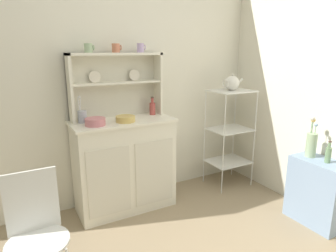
{
  "coord_description": "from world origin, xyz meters",
  "views": [
    {
      "loc": [
        -0.92,
        -1.2,
        1.54
      ],
      "look_at": [
        0.37,
        1.12,
        0.86
      ],
      "focal_mm": 31.57,
      "sensor_mm": 36.0,
      "label": 1
    }
  ],
  "objects_px": {
    "bowl_mixing_large": "(95,122)",
    "porcelain_teapot": "(232,83)",
    "jam_bottle": "(152,108)",
    "hutch_cabinet": "(124,164)",
    "flower_vase": "(311,143)",
    "oil_bottle": "(328,154)",
    "hutch_shelf_unit": "(115,80)",
    "utensil_jar": "(82,116)",
    "bakers_rack": "(230,127)",
    "side_shelf_blue": "(318,192)",
    "cup_sage_0": "(89,48)",
    "wire_chair": "(36,228)"
  },
  "relations": [
    {
      "from": "bowl_mixing_large",
      "to": "porcelain_teapot",
      "type": "bearing_deg",
      "value": 0.11
    },
    {
      "from": "jam_bottle",
      "to": "hutch_cabinet",
      "type": "bearing_deg",
      "value": -166.29
    },
    {
      "from": "hutch_cabinet",
      "to": "flower_vase",
      "type": "xyz_separation_m",
      "value": [
        1.43,
        -0.98,
        0.26
      ]
    },
    {
      "from": "porcelain_teapot",
      "to": "oil_bottle",
      "type": "distance_m",
      "value": 1.2
    },
    {
      "from": "hutch_shelf_unit",
      "to": "utensil_jar",
      "type": "distance_m",
      "value": 0.47
    },
    {
      "from": "jam_bottle",
      "to": "porcelain_teapot",
      "type": "xyz_separation_m",
      "value": [
        0.89,
        -0.16,
        0.22
      ]
    },
    {
      "from": "utensil_jar",
      "to": "oil_bottle",
      "type": "relative_size",
      "value": 1.24
    },
    {
      "from": "hutch_cabinet",
      "to": "bakers_rack",
      "type": "height_order",
      "value": "bakers_rack"
    },
    {
      "from": "bakers_rack",
      "to": "hutch_cabinet",
      "type": "bearing_deg",
      "value": 176.78
    },
    {
      "from": "hutch_shelf_unit",
      "to": "flower_vase",
      "type": "relative_size",
      "value": 2.4
    },
    {
      "from": "hutch_cabinet",
      "to": "hutch_shelf_unit",
      "type": "height_order",
      "value": "hutch_shelf_unit"
    },
    {
      "from": "side_shelf_blue",
      "to": "cup_sage_0",
      "type": "bearing_deg",
      "value": 143.9
    },
    {
      "from": "hutch_shelf_unit",
      "to": "bowl_mixing_large",
      "type": "relative_size",
      "value": 5.03
    },
    {
      "from": "bakers_rack",
      "to": "hutch_shelf_unit",
      "type": "bearing_deg",
      "value": 169.48
    },
    {
      "from": "side_shelf_blue",
      "to": "oil_bottle",
      "type": "xyz_separation_m",
      "value": [
        0.0,
        -0.05,
        0.38
      ]
    },
    {
      "from": "side_shelf_blue",
      "to": "jam_bottle",
      "type": "xyz_separation_m",
      "value": [
        -1.07,
        1.18,
        0.67
      ]
    },
    {
      "from": "wire_chair",
      "to": "porcelain_teapot",
      "type": "xyz_separation_m",
      "value": [
        2.12,
        0.77,
        0.67
      ]
    },
    {
      "from": "cup_sage_0",
      "to": "utensil_jar",
      "type": "xyz_separation_m",
      "value": [
        -0.11,
        -0.04,
        -0.6
      ]
    },
    {
      "from": "hutch_shelf_unit",
      "to": "cup_sage_0",
      "type": "distance_m",
      "value": 0.39
    },
    {
      "from": "hutch_shelf_unit",
      "to": "cup_sage_0",
      "type": "bearing_deg",
      "value": -170.92
    },
    {
      "from": "hutch_shelf_unit",
      "to": "oil_bottle",
      "type": "relative_size",
      "value": 4.56
    },
    {
      "from": "wire_chair",
      "to": "side_shelf_blue",
      "type": "bearing_deg",
      "value": -28.42
    },
    {
      "from": "hutch_cabinet",
      "to": "utensil_jar",
      "type": "bearing_deg",
      "value": 167.57
    },
    {
      "from": "porcelain_teapot",
      "to": "hutch_shelf_unit",
      "type": "bearing_deg",
      "value": 169.47
    },
    {
      "from": "porcelain_teapot",
      "to": "flower_vase",
      "type": "height_order",
      "value": "porcelain_teapot"
    },
    {
      "from": "bakers_rack",
      "to": "porcelain_teapot",
      "type": "height_order",
      "value": "porcelain_teapot"
    },
    {
      "from": "utensil_jar",
      "to": "flower_vase",
      "type": "distance_m",
      "value": 2.08
    },
    {
      "from": "hutch_cabinet",
      "to": "oil_bottle",
      "type": "relative_size",
      "value": 4.91
    },
    {
      "from": "bakers_rack",
      "to": "side_shelf_blue",
      "type": "bearing_deg",
      "value": -80.29
    },
    {
      "from": "hutch_cabinet",
      "to": "jam_bottle",
      "type": "xyz_separation_m",
      "value": [
        0.35,
        0.09,
        0.51
      ]
    },
    {
      "from": "bakers_rack",
      "to": "porcelain_teapot",
      "type": "bearing_deg",
      "value": 180.0
    },
    {
      "from": "hutch_cabinet",
      "to": "flower_vase",
      "type": "distance_m",
      "value": 1.75
    },
    {
      "from": "oil_bottle",
      "to": "wire_chair",
      "type": "bearing_deg",
      "value": 172.36
    },
    {
      "from": "cup_sage_0",
      "to": "oil_bottle",
      "type": "relative_size",
      "value": 0.44
    },
    {
      "from": "hutch_cabinet",
      "to": "porcelain_teapot",
      "type": "bearing_deg",
      "value": -3.23
    },
    {
      "from": "hutch_cabinet",
      "to": "jam_bottle",
      "type": "height_order",
      "value": "jam_bottle"
    },
    {
      "from": "hutch_shelf_unit",
      "to": "cup_sage_0",
      "type": "relative_size",
      "value": 10.3
    },
    {
      "from": "hutch_cabinet",
      "to": "cup_sage_0",
      "type": "height_order",
      "value": "cup_sage_0"
    },
    {
      "from": "bowl_mixing_large",
      "to": "jam_bottle",
      "type": "relative_size",
      "value": 0.97
    },
    {
      "from": "bowl_mixing_large",
      "to": "utensil_jar",
      "type": "relative_size",
      "value": 0.73
    },
    {
      "from": "hutch_shelf_unit",
      "to": "oil_bottle",
      "type": "distance_m",
      "value": 2.02
    },
    {
      "from": "bowl_mixing_large",
      "to": "porcelain_teapot",
      "type": "xyz_separation_m",
      "value": [
        1.53,
        0.0,
        0.26
      ]
    },
    {
      "from": "wire_chair",
      "to": "flower_vase",
      "type": "xyz_separation_m",
      "value": [
        2.3,
        -0.14,
        0.21
      ]
    },
    {
      "from": "jam_bottle",
      "to": "utensil_jar",
      "type": "distance_m",
      "value": 0.71
    },
    {
      "from": "bakers_rack",
      "to": "cup_sage_0",
      "type": "bearing_deg",
      "value": 172.66
    },
    {
      "from": "hutch_cabinet",
      "to": "side_shelf_blue",
      "type": "bearing_deg",
      "value": -37.57
    },
    {
      "from": "side_shelf_blue",
      "to": "utensil_jar",
      "type": "bearing_deg",
      "value": 146.58
    },
    {
      "from": "hutch_cabinet",
      "to": "jam_bottle",
      "type": "bearing_deg",
      "value": 13.71
    },
    {
      "from": "bowl_mixing_large",
      "to": "flower_vase",
      "type": "relative_size",
      "value": 0.48
    },
    {
      "from": "bowl_mixing_large",
      "to": "oil_bottle",
      "type": "distance_m",
      "value": 2.03
    }
  ]
}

